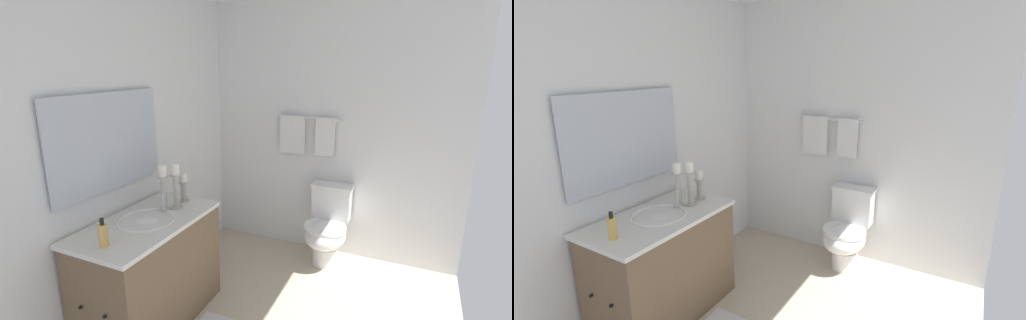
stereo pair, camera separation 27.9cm
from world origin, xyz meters
The scene contains 13 objects.
wall_back centered at (0.00, 1.39, 1.23)m, with size 2.45×0.04×2.45m, color white.
wall_left centered at (-1.23, 0.00, 1.23)m, with size 0.04×2.77×2.45m, color white.
vanity_cabinet centered at (-0.90, -0.22, 0.40)m, with size 0.58×1.06×0.81m.
sink_basin centered at (-0.90, -0.21, 0.77)m, with size 0.40×0.40×0.24m.
mirror centered at (-1.18, -0.22, 1.34)m, with size 0.02×0.96×0.67m, color silver.
candle_holder_tall centered at (-0.88, 0.20, 0.93)m, with size 0.09×0.09×0.23m.
candle_holder_short centered at (-0.84, 0.06, 0.99)m, with size 0.09×0.09×0.35m.
candle_holder_mid centered at (-0.90, -0.01, 0.99)m, with size 0.09×0.09×0.35m.
soap_bottle centered at (-0.88, -0.61, 0.88)m, with size 0.06×0.06×0.18m.
toilet centered at (0.07, 1.10, 0.37)m, with size 0.39×0.54×0.75m.
towel_bar centered at (-0.20, 1.33, 1.36)m, with size 0.02×0.02×0.65m, color silver.
towel_near_vanity centered at (-0.36, 1.31, 1.19)m, with size 0.25×0.03×0.37m, color white.
towel_center centered at (-0.03, 1.31, 1.19)m, with size 0.18×0.03×0.36m, color white.
Camera 2 is at (1.01, -1.89, 1.87)m, focal length 25.37 mm.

